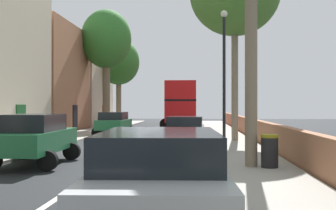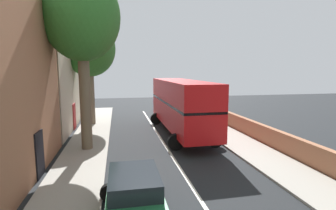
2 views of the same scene
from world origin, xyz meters
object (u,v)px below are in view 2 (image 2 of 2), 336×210
(street_tree_left_0, at_px, (89,49))
(parked_car_green_left_2, at_px, (134,192))
(street_tree_left_2, at_px, (82,18))
(double_decker_bus, at_px, (181,103))

(street_tree_left_0, bearing_deg, parked_car_green_left_2, -79.89)
(parked_car_green_left_2, distance_m, street_tree_left_2, 10.56)
(parked_car_green_left_2, relative_size, street_tree_left_0, 0.45)
(double_decker_bus, bearing_deg, parked_car_green_left_2, -111.90)
(double_decker_bus, xyz_separation_m, parked_car_green_left_2, (-4.20, -10.45, -1.43))
(street_tree_left_0, distance_m, street_tree_left_2, 7.39)
(double_decker_bus, xyz_separation_m, street_tree_left_0, (-6.88, 4.57, 4.25))
(double_decker_bus, xyz_separation_m, street_tree_left_2, (-6.52, -2.72, 5.39))
(street_tree_left_0, bearing_deg, street_tree_left_2, -87.18)
(double_decker_bus, distance_m, street_tree_left_2, 8.88)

